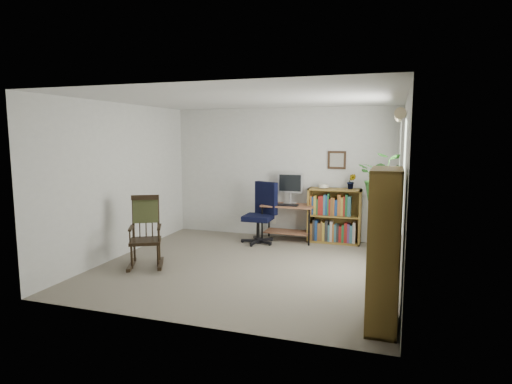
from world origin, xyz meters
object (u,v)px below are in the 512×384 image
(rocking_chair, at_px, (145,231))
(low_bookshelf, at_px, (334,216))
(tall_bookshelf, at_px, (384,249))
(desk, at_px, (288,223))
(office_chair, at_px, (258,213))

(rocking_chair, bearing_deg, low_bookshelf, 15.20)
(low_bookshelf, bearing_deg, rocking_chair, -136.74)
(low_bookshelf, relative_size, tall_bookshelf, 0.61)
(rocking_chair, relative_size, tall_bookshelf, 0.66)
(desk, xyz_separation_m, tall_bookshelf, (1.73, -3.11, 0.46))
(desk, bearing_deg, low_bookshelf, 8.43)
(rocking_chair, height_order, tall_bookshelf, tall_bookshelf)
(office_chair, bearing_deg, rocking_chair, -97.85)
(desk, distance_m, tall_bookshelf, 3.59)
(office_chair, relative_size, low_bookshelf, 1.13)
(rocking_chair, distance_m, low_bookshelf, 3.30)
(low_bookshelf, bearing_deg, desk, -171.57)
(office_chair, relative_size, tall_bookshelf, 0.69)
(desk, relative_size, office_chair, 0.84)
(desk, relative_size, low_bookshelf, 0.95)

